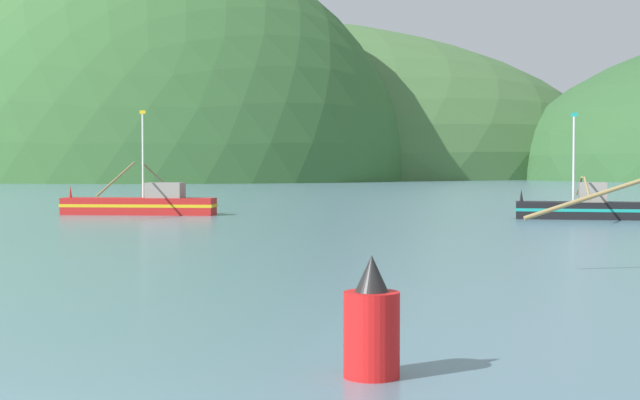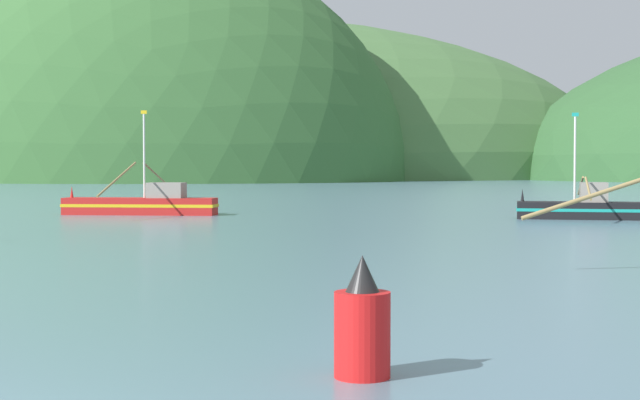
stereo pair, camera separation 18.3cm
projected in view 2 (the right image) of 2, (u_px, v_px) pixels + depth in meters
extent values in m
ellipsoid|color=#386633|center=(145.00, 180.00, 200.34)|extent=(114.40, 91.52, 102.97)
ellipsoid|color=#47703D|center=(241.00, 177.00, 267.60)|extent=(212.26, 169.81, 88.08)
cube|color=red|center=(140.00, 206.00, 55.09)|extent=(9.24, 2.21, 1.02)
cube|color=gold|center=(140.00, 205.00, 55.09)|extent=(9.33, 2.23, 0.18)
cone|color=red|center=(72.00, 192.00, 55.52)|extent=(0.21, 0.21, 0.70)
cube|color=gray|center=(167.00, 190.00, 54.88)|extent=(2.20, 1.59, 0.91)
cylinder|color=silver|center=(144.00, 156.00, 54.96)|extent=(0.12, 0.12, 4.99)
cube|color=gold|center=(144.00, 112.00, 54.86)|extent=(0.36, 0.05, 0.20)
cylinder|color=#997F4C|center=(117.00, 179.00, 50.99)|extent=(0.51, 6.52, 1.91)
cylinder|color=#997F4C|center=(159.00, 177.00, 59.08)|extent=(0.51, 6.52, 1.91)
cube|color=black|center=(584.00, 210.00, 50.65)|extent=(7.28, 2.37, 0.94)
cube|color=teal|center=(584.00, 210.00, 50.65)|extent=(7.35, 2.40, 0.17)
cone|color=black|center=(522.00, 195.00, 51.31)|extent=(0.21, 0.21, 0.70)
cube|color=gray|center=(594.00, 192.00, 50.51)|extent=(1.48, 1.63, 1.08)
cylinder|color=silver|center=(575.00, 159.00, 50.65)|extent=(0.12, 0.12, 4.68)
cube|color=teal|center=(575.00, 115.00, 50.57)|extent=(0.36, 0.05, 0.20)
cylinder|color=#997F4C|center=(588.00, 188.00, 47.72)|extent=(0.28, 3.85, 1.17)
cylinder|color=#997F4C|center=(581.00, 186.00, 53.48)|extent=(0.28, 3.85, 1.17)
cylinder|color=red|center=(362.00, 335.00, 12.51)|extent=(0.77, 0.77, 1.17)
cone|color=black|center=(362.00, 273.00, 12.48)|extent=(0.46, 0.46, 0.50)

